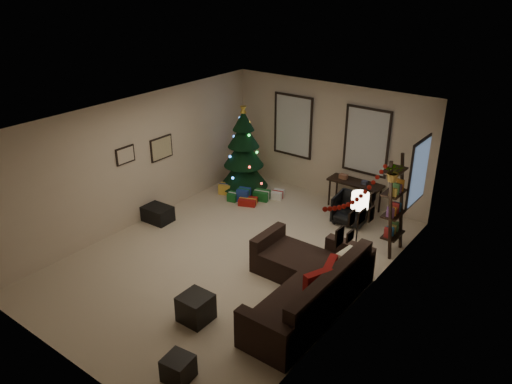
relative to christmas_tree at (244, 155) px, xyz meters
The scene contains 29 objects.
floor 3.22m from the christmas_tree, 55.76° to the right, with size 7.00×7.00×0.00m, color #C2AF93.
ceiling 3.58m from the christmas_tree, 55.76° to the right, with size 7.00×7.00×0.00m, color white.
wall_back 2.03m from the christmas_tree, 28.32° to the left, with size 5.00×5.00×0.00m, color #C5B196.
wall_front 6.32m from the christmas_tree, 73.95° to the right, with size 5.00×5.00×0.00m, color #C5B196.
wall_left 2.71m from the christmas_tree, 106.47° to the right, with size 7.00×7.00×0.00m, color #C5B196.
wall_right 4.98m from the christmas_tree, 31.11° to the right, with size 7.00×7.00×0.00m, color #C5B196.
window_back_left 1.37m from the christmas_tree, 48.90° to the left, with size 1.05×0.06×1.50m.
window_back_right 2.92m from the christmas_tree, 18.66° to the left, with size 1.05×0.06×1.50m.
window_right_wall 4.26m from the christmas_tree, ahead, with size 0.06×0.90×1.30m.
christmas_tree is the anchor object (origin of this frame).
presents 0.91m from the christmas_tree, 45.01° to the right, with size 1.50×1.01×0.30m.
sofa 4.65m from the christmas_tree, 39.04° to the right, with size 1.90×2.77×0.87m.
pillow_red_a 5.10m from the christmas_tree, 39.13° to the right, with size 0.13×0.47×0.47m, color maroon.
pillow_red_b 4.88m from the christmas_tree, 35.75° to the right, with size 0.13×0.47×0.47m, color maroon.
pillow_cream 4.60m from the christmas_tree, 30.60° to the right, with size 0.11×0.39×0.39m, color beige.
ottoman_near 5.03m from the christmas_tree, 60.38° to the right, with size 0.46×0.46×0.44m, color black.
ottoman_far 6.25m from the christmas_tree, 59.86° to the right, with size 0.36×0.36×0.34m, color black.
desk 2.73m from the christmas_tree, 14.06° to the left, with size 1.22×0.44×0.66m.
desk_chair 2.94m from the christmas_tree, ahead, with size 0.62×0.58×0.64m, color black.
bookshelf 4.09m from the christmas_tree, ahead, with size 0.30×0.56×1.93m.
potted_plant 4.23m from the christmas_tree, 12.19° to the right, with size 0.43×0.37×0.47m, color #4C4C4C.
floor_lamp 3.96m from the christmas_tree, 20.64° to the right, with size 0.30×0.30×1.43m.
art_map 2.12m from the christmas_tree, 111.11° to the right, with size 0.04×0.60×0.50m.
art_abstract 3.04m from the christmas_tree, 104.39° to the right, with size 0.04×0.45×0.35m.
gallery 5.02m from the christmas_tree, 31.96° to the right, with size 0.03×1.25×0.54m.
garland 5.08m from the christmas_tree, 32.11° to the right, with size 0.08×1.90×0.30m, color #A5140C, non-canonical shape.
stocking_left 1.98m from the christmas_tree, 32.92° to the left, with size 0.20×0.05×0.36m.
stocking_right 2.25m from the christmas_tree, 26.82° to the left, with size 0.20×0.05×0.36m.
storage_bin 2.57m from the christmas_tree, 101.50° to the right, with size 0.66×0.44×0.33m, color black.
Camera 1 is at (5.25, -6.24, 5.07)m, focal length 35.19 mm.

